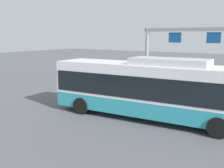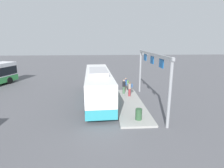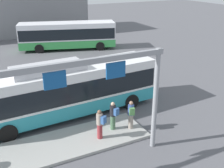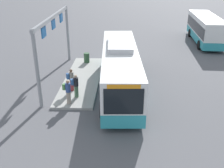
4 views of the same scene
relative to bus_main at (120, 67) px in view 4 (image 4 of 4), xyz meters
name	(u,v)px [view 4 (image 4 of 4)]	position (x,y,z in m)	size (l,w,h in m)	color
ground_plane	(120,89)	(0.01, 0.00, -1.81)	(120.00, 120.00, 0.00)	#56565B
platform_curb	(83,79)	(-1.63, -3.08, -1.73)	(10.00, 2.80, 0.16)	#9E9E99
bus_main	(120,67)	(0.00, 0.00, 0.00)	(11.91, 3.15, 3.46)	teal
bus_background_right	(206,28)	(-13.76, 9.93, -0.04)	(9.76, 2.94, 3.10)	teal
person_boarding	(68,91)	(2.72, -3.37, -0.76)	(0.46, 0.59, 1.67)	gray
person_waiting_near	(76,85)	(1.79, -3.02, -0.76)	(0.48, 0.60, 1.67)	#476B4C
person_waiting_mid	(71,79)	(0.77, -3.52, -0.76)	(0.52, 0.61, 1.67)	maroon
platform_sign_gantry	(54,33)	(-1.82, -5.15, 1.98)	(10.01, 0.24, 5.20)	gray
trash_bin	(87,58)	(-5.45, -3.24, -1.20)	(0.52, 0.52, 0.90)	#2D5133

